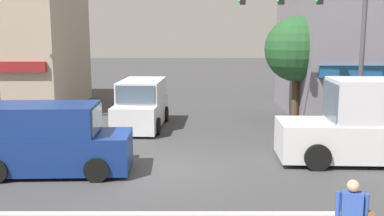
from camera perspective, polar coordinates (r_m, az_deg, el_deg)
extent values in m
plane|color=#3D3D3F|center=(14.22, -3.74, -7.73)|extent=(120.00, 120.00, 0.00)
cube|color=silver|center=(10.94, -5.01, -13.19)|extent=(9.00, 0.24, 0.01)
cylinder|color=#4C3823|center=(21.62, 13.15, 1.22)|extent=(0.32, 0.32, 2.33)
sphere|color=#235128|center=(21.41, 13.39, 7.30)|extent=(3.01, 3.01, 3.01)
cylinder|color=brown|center=(24.00, 14.98, 7.86)|extent=(0.22, 0.22, 7.25)
cylinder|color=#47474C|center=(18.35, 20.91, 5.45)|extent=(0.18, 0.18, 6.20)
sphere|color=green|center=(17.83, 15.76, 12.92)|extent=(0.12, 0.12, 0.12)
sphere|color=green|center=(17.54, 11.07, 13.16)|extent=(0.12, 0.12, 0.12)
sphere|color=green|center=(17.36, 6.25, 13.32)|extent=(0.12, 0.12, 0.12)
cube|color=silver|center=(15.80, 21.22, -3.79)|extent=(5.68, 2.24, 1.20)
cube|color=#475666|center=(15.22, 17.34, 0.92)|extent=(0.13, 1.75, 1.19)
cylinder|color=black|center=(14.47, 15.83, -6.05)|extent=(0.85, 0.28, 0.84)
cylinder|color=black|center=(16.36, 14.26, -4.17)|extent=(0.85, 0.28, 0.84)
cube|color=silver|center=(20.21, -6.27, -0.61)|extent=(2.13, 4.71, 1.10)
cube|color=silver|center=(20.35, -6.17, 2.32)|extent=(2.00, 3.31, 0.90)
cube|color=#475666|center=(18.77, -7.03, 1.68)|extent=(1.66, 0.17, 0.76)
cylinder|color=black|center=(18.74, -4.24, -2.33)|extent=(0.25, 0.73, 0.72)
cylinder|color=black|center=(19.09, -9.72, -2.22)|extent=(0.25, 0.73, 0.72)
cylinder|color=black|center=(21.52, -3.18, -0.75)|extent=(0.25, 0.73, 0.72)
cylinder|color=black|center=(21.82, -7.98, -0.69)|extent=(0.25, 0.73, 0.72)
cube|color=navy|center=(14.29, -16.93, -5.29)|extent=(4.67, 2.01, 1.10)
cube|color=navy|center=(14.15, -18.30, -1.35)|extent=(3.27, 1.92, 0.90)
cube|color=#475666|center=(13.79, -11.83, -1.35)|extent=(0.12, 1.66, 0.76)
cylinder|color=black|center=(14.94, -10.66, -5.58)|extent=(0.73, 0.23, 0.72)
cylinder|color=black|center=(13.20, -11.85, -7.67)|extent=(0.73, 0.23, 0.72)
cylinder|color=black|center=(15.63, -21.09, -5.40)|extent=(0.73, 0.23, 0.72)
cube|color=#2D4CA5|center=(8.68, 19.81, -11.85)|extent=(0.40, 0.30, 0.58)
sphere|color=tan|center=(8.54, 19.97, -9.29)|extent=(0.22, 0.22, 0.22)
cylinder|color=#2D4CA5|center=(8.66, 18.20, -11.81)|extent=(0.09, 0.09, 0.56)
cylinder|color=#2D4CA5|center=(8.70, 21.42, -11.88)|extent=(0.09, 0.09, 0.56)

